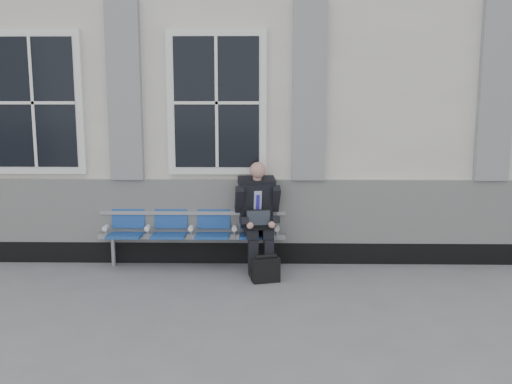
{
  "coord_description": "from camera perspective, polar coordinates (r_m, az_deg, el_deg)",
  "views": [
    {
      "loc": [
        1.02,
        -6.36,
        2.33
      ],
      "look_at": [
        0.89,
        0.9,
        1.11
      ],
      "focal_mm": 40.0,
      "sensor_mm": 36.0,
      "label": 1
    }
  ],
  "objects": [
    {
      "name": "businessman",
      "position": [
        7.7,
        0.17,
        -2.03
      ],
      "size": [
        0.64,
        0.85,
        1.47
      ],
      "color": "black",
      "rests_on": "ground"
    },
    {
      "name": "station_building",
      "position": [
        9.89,
        -5.07,
        8.83
      ],
      "size": [
        14.4,
        4.4,
        4.49
      ],
      "color": "silver",
      "rests_on": "ground"
    },
    {
      "name": "bench",
      "position": [
        7.95,
        -6.45,
        -3.48
      ],
      "size": [
        2.6,
        0.47,
        0.91
      ],
      "color": "#9EA0A3",
      "rests_on": "ground"
    },
    {
      "name": "briefcase",
      "position": [
        7.3,
        0.99,
        -7.75
      ],
      "size": [
        0.37,
        0.23,
        0.36
      ],
      "color": "black",
      "rests_on": "ground"
    },
    {
      "name": "ground",
      "position": [
        6.85,
        -7.75,
        -10.47
      ],
      "size": [
        70.0,
        70.0,
        0.0
      ],
      "primitive_type": "plane",
      "color": "slate",
      "rests_on": "ground"
    }
  ]
}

